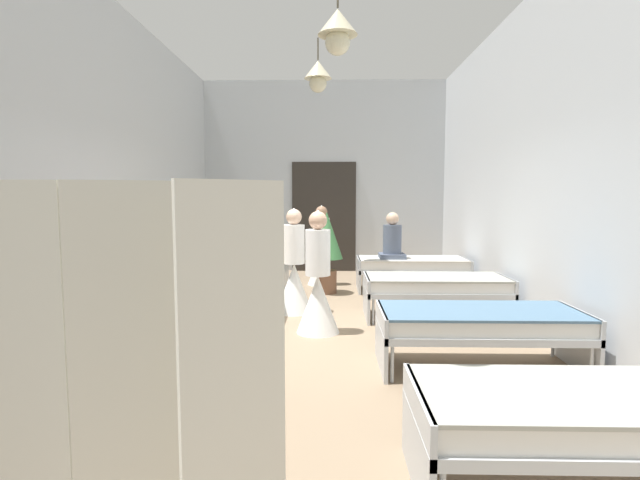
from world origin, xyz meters
TOP-DOWN VIEW (x-y plane):
  - ground_plane at (0.00, 0.00)m, footprint 5.84×10.77m
  - room_shell at (0.00, 1.15)m, footprint 5.64×10.37m
  - bed_left_row_0 at (-1.57, -2.85)m, footprint 1.90×0.84m
  - bed_right_row_0 at (1.57, -2.85)m, footprint 1.90×0.84m
  - bed_left_row_1 at (-1.57, -0.95)m, footprint 1.90×0.84m
  - bed_right_row_1 at (1.57, -0.95)m, footprint 1.90×0.84m
  - bed_left_row_2 at (-1.57, 0.95)m, footprint 1.90×0.84m
  - bed_right_row_2 at (1.57, 0.95)m, footprint 1.90×0.84m
  - bed_left_row_3 at (-1.57, 2.85)m, footprint 1.90×0.84m
  - bed_right_row_3 at (1.57, 2.85)m, footprint 1.90×0.84m
  - nurse_near_aisle at (-0.02, 3.39)m, footprint 0.52×0.52m
  - nurse_mid_aisle at (0.00, 0.23)m, footprint 0.52×0.52m
  - nurse_far_aisle at (-0.36, 1.23)m, footprint 0.52×0.52m
  - patient_seated_primary at (1.22, 2.83)m, footprint 0.44×0.44m
  - patient_seated_secondary at (-1.22, -1.02)m, footprint 0.44×0.44m
  - potted_plant at (0.09, 2.60)m, footprint 0.54×0.54m
  - privacy_screen at (-0.62, -3.68)m, footprint 1.23×0.28m

SIDE VIEW (x-z plane):
  - ground_plane at x=0.00m, z-range -0.10..0.00m
  - bed_left_row_0 at x=-1.57m, z-range 0.15..0.73m
  - bed_right_row_0 at x=1.57m, z-range 0.15..0.73m
  - bed_left_row_1 at x=-1.57m, z-range 0.15..0.73m
  - bed_right_row_1 at x=1.57m, z-range 0.15..0.73m
  - bed_left_row_2 at x=-1.57m, z-range 0.15..0.73m
  - bed_right_row_2 at x=1.57m, z-range 0.15..0.73m
  - bed_left_row_3 at x=-1.57m, z-range 0.15..0.73m
  - bed_right_row_3 at x=1.57m, z-range 0.15..0.73m
  - nurse_near_aisle at x=-0.02m, z-range -0.21..1.27m
  - nurse_mid_aisle at x=0.00m, z-range -0.21..1.27m
  - nurse_far_aisle at x=-0.36m, z-range -0.21..1.27m
  - privacy_screen at x=-0.62m, z-range 0.00..1.70m
  - potted_plant at x=0.09m, z-range 0.17..1.55m
  - patient_seated_primary at x=1.22m, z-range 0.47..1.27m
  - patient_seated_secondary at x=-1.22m, z-range 0.47..1.27m
  - room_shell at x=0.00m, z-range 0.01..4.16m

